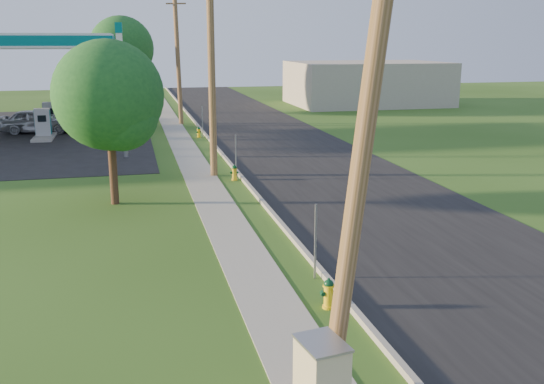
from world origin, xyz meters
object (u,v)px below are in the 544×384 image
Objects in this scene: tree_lot at (123,51)px; car_silver at (38,121)px; price_pylon at (120,52)px; utility_cabinet at (321,384)px; utility_pole_far at (178,57)px; utility_pole_mid at (211,65)px; hydrant_mid at (234,173)px; hydrant_far at (199,132)px; tree_verge at (111,100)px; hydrant_near at (329,293)px; fuel_pump_se at (51,119)px; fuel_pump_ne at (43,127)px; utility_pole_near at (366,120)px.

tree_lot is 1.69× the size of car_silver.
price_pylon is 4.64× the size of utility_cabinet.
utility_pole_mid is at bearing -90.00° from utility_pole_far.
hydrant_mid is 12.52m from hydrant_far.
price_pylon is 12.49m from car_silver.
tree_verge is (-4.22, -22.06, -0.89)m from utility_pole_far.
utility_pole_mid reaches higher than hydrant_mid.
fuel_pump_se is at bearing 106.77° from hydrant_near.
utility_pole_far is 2.97× the size of fuel_pump_se.
tree_verge reaches higher than car_silver.
utility_cabinet is (3.33, -14.68, -3.17)m from tree_verge.
utility_pole_mid is 1.03× the size of utility_pole_far.
tree_lot reaches higher than tree_verge.
fuel_pump_ne is at bearing -111.44° from tree_lot.
tree_lot is (5.05, 12.85, 4.42)m from fuel_pump_ne.
utility_pole_mid is 18.00m from utility_pole_far.
utility_pole_far is 1.19× the size of tree_lot.
tree_lot is (0.37, 29.91, 1.23)m from tree_verge.
hydrant_far is (9.51, -5.61, -0.39)m from fuel_pump_se.
utility_pole_far is at bearing -69.40° from car_silver.
utility_cabinet is at bearing -75.84° from fuel_pump_ne.
fuel_pump_se is at bearing -19.00° from car_silver.
utility_pole_mid reaches higher than fuel_pump_se.
hydrant_near is (0.62, 3.40, -4.44)m from utility_pole_near.
fuel_pump_se is 0.53× the size of tree_verge.
utility_pole_far is (-0.00, 36.00, 0.00)m from utility_pole_near.
utility_pole_near is 23.83m from price_pylon.
tree_verge is at bearing -74.67° from fuel_pump_ne.
utility_pole_near is 12.83× the size of hydrant_near.
tree_verge reaches higher than utility_cabinet.
tree_lot is 11.77× the size of hydrant_far.
fuel_pump_ne is (-8.90, 13.00, -4.23)m from utility_pole_mid.
hydrant_far is at bearing 52.52° from price_pylon.
tree_verge is 15.39m from utility_cabinet.
fuel_pump_se is at bearing 113.50° from price_pylon.
utility_pole_near is 17.46m from hydrant_mid.
car_silver is (-5.34, 19.68, -3.11)m from tree_verge.
price_pylon reaches higher than hydrant_far.
hydrant_mid is at bearing -56.63° from utility_pole_mid.
utility_pole_near is 2.96× the size of fuel_pump_se.
tree_verge is (-0.32, -9.56, -1.52)m from price_pylon.
fuel_pump_ne reaches higher than car_silver.
price_pylon is at bearing 102.68° from hydrant_near.
fuel_pump_se is 4.33× the size of hydrant_near.
car_silver is at bearing 157.40° from hydrant_far.
fuel_pump_se is at bearing -119.70° from tree_lot.
tree_lot is at bearing 95.02° from utility_pole_near.
fuel_pump_se is 0.68× the size of car_silver.
car_silver is at bearing 121.60° from hydrant_mid.
hydrant_mid is at bearing 89.46° from hydrant_near.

